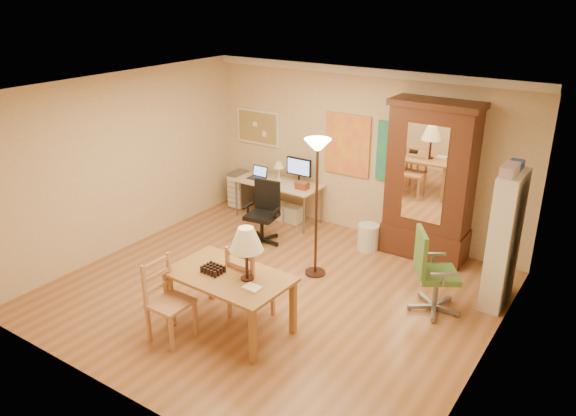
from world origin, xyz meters
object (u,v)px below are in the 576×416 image
Objects in this scene: computer_desk at (281,197)px; armoire at (429,191)px; office_chair_green at (433,289)px; office_chair_black at (263,226)px; dining_table at (235,266)px; bookshelf at (504,240)px.

computer_desk is 0.64× the size of armoire.
armoire is (-0.67, 1.47, 0.74)m from office_chair_green.
dining_table is at bearing -60.97° from office_chair_black.
bookshelf is (1.29, -0.81, -0.15)m from armoire.
dining_table is 2.56m from office_chair_black.
armoire is at bearing 114.42° from office_chair_green.
bookshelf reaches higher than dining_table.
computer_desk is at bearing 157.11° from office_chair_green.
office_chair_black is at bearing -72.54° from computer_desk.
office_chair_green is at bearing -133.48° from bookshelf.
dining_table is 2.54m from office_chair_green.
bookshelf is at bearing -32.02° from armoire.
dining_table is at bearing -109.12° from armoire.
armoire reaches higher than office_chair_green.
computer_desk is 0.86× the size of bookshelf.
office_chair_black is at bearing -176.74° from bookshelf.
armoire reaches higher than dining_table.
office_chair_black is 2.64m from armoire.
computer_desk is at bearing 169.49° from bookshelf.
office_chair_green is at bearing -22.89° from computer_desk.
armoire is at bearing 147.98° from bookshelf.
computer_desk is at bearing -178.15° from armoire.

